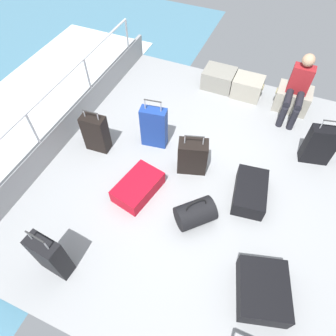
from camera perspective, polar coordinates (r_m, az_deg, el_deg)
The scene contains 17 objects.
ground_plane at distance 4.63m, azimuth 4.90°, elevation -1.08°, with size 4.40×5.20×0.06m, color #939699.
gunwale_port at distance 5.24m, azimuth -17.99°, elevation 8.16°, with size 0.06×5.20×0.45m, color #939699.
railing_port at distance 4.89m, azimuth -19.63°, elevation 12.80°, with size 0.04×4.20×1.02m.
sea_wake at distance 6.47m, azimuth -27.01°, elevation 7.48°, with size 12.00×12.00×0.01m.
cargo_crate_0 at distance 6.07m, azimuth 9.65°, elevation 16.48°, with size 0.62×0.47×0.36m.
cargo_crate_1 at distance 5.96m, azimuth 14.90°, elevation 14.70°, with size 0.56×0.44×0.37m.
cargo_crate_2 at distance 5.93m, azimuth 22.61°, elevation 12.11°, with size 0.62×0.46×0.40m.
passenger_seated at distance 5.56m, azimuth 23.55°, elevation 13.96°, with size 0.34×0.66×1.10m.
suitcase_0 at distance 4.32m, azimuth -5.72°, elevation -3.62°, with size 0.59×0.80×0.23m.
suitcase_1 at distance 4.43m, azimuth 4.67°, elevation 2.20°, with size 0.48×0.37×0.72m.
suitcase_2 at distance 3.81m, azimuth -21.50°, elevation -15.31°, with size 0.41×0.23×0.87m.
suitcase_3 at distance 4.82m, azimuth -13.58°, elevation 6.46°, with size 0.38×0.24×0.77m.
suitcase_4 at distance 3.82m, azimuth 17.59°, elevation -21.36°, with size 0.71×0.80×0.28m.
suitcase_5 at distance 4.39m, azimuth 15.35°, elevation -4.39°, with size 0.52×0.77×0.26m.
suitcase_6 at distance 5.04m, azimuth 26.94°, elevation 3.91°, with size 0.46×0.28×0.83m.
suitcase_7 at distance 4.73m, azimuth -2.69°, elevation 7.75°, with size 0.42×0.24×0.89m.
duffel_bag at distance 4.02m, azimuth 5.21°, elevation -8.56°, with size 0.59×0.60×0.49m.
Camera 1 is at (0.72, -2.68, 3.67)m, focal length 32.00 mm.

